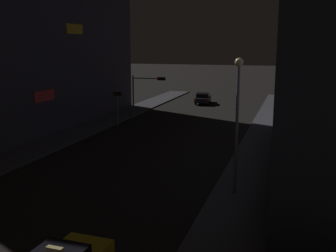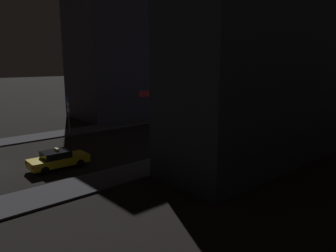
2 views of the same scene
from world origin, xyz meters
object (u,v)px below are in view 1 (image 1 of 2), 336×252
object	(u,v)px
traffic_light_left_kerb	(117,101)
street_lamp_near_block	(237,109)
far_car	(203,98)
traffic_light_overhead	(146,88)

from	to	relation	value
traffic_light_left_kerb	street_lamp_near_block	xyz separation A→B (m)	(13.73, -15.38, 2.16)
far_car	street_lamp_near_block	size ratio (longest dim) A/B	0.66
traffic_light_overhead	traffic_light_left_kerb	size ratio (longest dim) A/B	1.36
far_car	street_lamp_near_block	bearing A→B (deg)	-74.48
traffic_light_overhead	street_lamp_near_block	size ratio (longest dim) A/B	0.65
street_lamp_near_block	traffic_light_overhead	bearing A→B (deg)	122.25
traffic_light_left_kerb	street_lamp_near_block	distance (m)	20.73
far_car	traffic_light_left_kerb	size ratio (longest dim) A/B	1.38
far_car	street_lamp_near_block	world-z (taller)	street_lamp_near_block
street_lamp_near_block	far_car	bearing A→B (deg)	105.52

